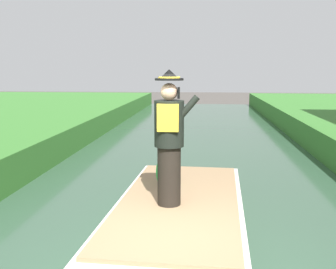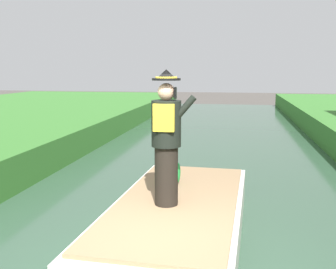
{
  "view_description": "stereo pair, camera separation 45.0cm",
  "coord_description": "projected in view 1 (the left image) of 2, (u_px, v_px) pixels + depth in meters",
  "views": [
    {
      "loc": [
        0.34,
        -4.2,
        2.56
      ],
      "look_at": [
        -0.19,
        1.52,
        1.61
      ],
      "focal_mm": 42.33,
      "sensor_mm": 36.0,
      "label": 1
    },
    {
      "loc": [
        0.79,
        -4.15,
        2.56
      ],
      "look_at": [
        -0.19,
        1.52,
        1.61
      ],
      "focal_mm": 42.33,
      "sensor_mm": 36.0,
      "label": 2
    }
  ],
  "objects": [
    {
      "name": "person_pirate",
      "position": [
        169.0,
        139.0,
        5.34
      ],
      "size": [
        0.61,
        0.42,
        1.85
      ],
      "rotation": [
        0.0,
        0.0,
        -0.24
      ],
      "color": "black",
      "rests_on": "boat"
    },
    {
      "name": "parrot_plush",
      "position": [
        167.0,
        170.0,
        6.41
      ],
      "size": [
        0.36,
        0.35,
        0.57
      ],
      "color": "blue",
      "rests_on": "boat"
    },
    {
      "name": "boat",
      "position": [
        179.0,
        219.0,
        5.76
      ],
      "size": [
        1.99,
        4.28,
        0.61
      ],
      "color": "silver",
      "rests_on": "canal_water"
    }
  ]
}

